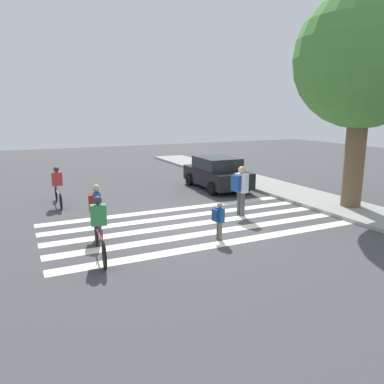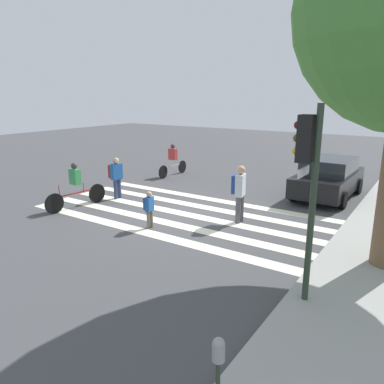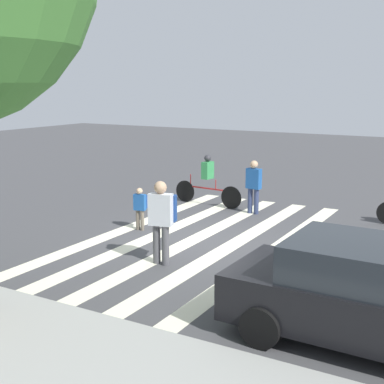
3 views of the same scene
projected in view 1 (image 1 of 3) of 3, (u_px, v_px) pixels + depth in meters
ground_plane at (194, 224)px, 12.87m from camera, size 60.00×60.00×0.00m
sidewalk_curb at (330, 203)px, 15.47m from camera, size 36.00×2.50×0.14m
crosswalk_stripes at (194, 224)px, 12.87m from camera, size 4.67×10.00×0.01m
street_tree at (364, 60)px, 13.66m from camera, size 5.09×5.09×8.24m
pedestrian_child_with_backpack at (96, 206)px, 11.47m from camera, size 0.48×0.41×1.63m
pedestrian_adult_tall_backpack at (219, 218)px, 11.22m from camera, size 0.34×0.30×1.16m
pedestrian_adult_blue_shirt at (240, 187)px, 13.77m from camera, size 0.55×0.50×1.85m
cyclist_far_lane at (99, 225)px, 9.84m from camera, size 2.50×0.42×1.66m
cyclist_near_curb at (57, 185)px, 15.31m from camera, size 2.30×0.40×1.61m
car_parked_silver_sedan at (217, 173)px, 18.60m from camera, size 4.15×2.11×1.58m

